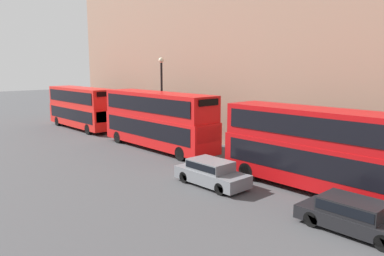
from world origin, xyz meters
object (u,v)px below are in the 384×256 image
bus_second_in_queue (158,118)px  car_dark_sedan (354,215)px  bus_leading (326,148)px  bus_third_in_queue (81,106)px  car_hatchback (211,172)px  pedestrian (374,172)px

bus_second_in_queue → car_dark_sedan: (-3.40, -17.21, -1.75)m
bus_leading → bus_second_in_queue: (0.00, 14.10, 0.07)m
bus_second_in_queue → bus_third_in_queue: bus_second_in_queue is taller
bus_leading → bus_third_in_queue: (0.00, 27.19, -0.04)m
car_hatchback → pedestrian: pedestrian is taller
bus_second_in_queue → pedestrian: bus_second_in_queue is taller
bus_third_in_queue → pedestrian: (2.80, -28.56, -1.51)m
bus_leading → bus_third_in_queue: 27.19m
car_hatchback → bus_leading: bearing=-54.6°
pedestrian → bus_second_in_queue: bearing=100.3°
bus_second_in_queue → pedestrian: 15.80m
bus_leading → pedestrian: bearing=-26.1°
car_dark_sedan → pedestrian: pedestrian is taller
pedestrian → bus_leading: bearing=153.9°
bus_third_in_queue → car_hatchback: bearing=-98.6°
bus_third_in_queue → car_hatchback: bus_third_in_queue is taller
car_dark_sedan → bus_third_in_queue: bearing=83.6°
bus_second_in_queue → car_hatchback: size_ratio=2.65×
car_dark_sedan → car_hatchback: car_hatchback is taller
bus_leading → bus_third_in_queue: bearing=90.0°
pedestrian → car_dark_sedan: bearing=-164.3°
bus_second_in_queue → bus_third_in_queue: (0.00, 13.09, -0.10)m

